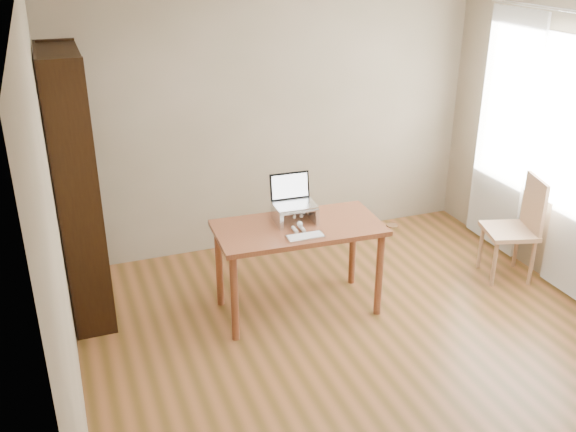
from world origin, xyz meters
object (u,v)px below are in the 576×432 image
object	(u,v)px
laptop	(292,197)
keyboard	(305,237)
cat	(290,213)
chair	(517,224)
desk	(298,238)
bookshelf	(77,189)

from	to	relation	value
laptop	keyboard	size ratio (longest dim) A/B	1.17
cat	chair	distance (m)	2.07
laptop	keyboard	world-z (taller)	laptop
keyboard	chair	bearing A→B (deg)	3.78
desk	laptop	distance (m)	0.33
laptop	keyboard	bearing A→B (deg)	-92.37
laptop	cat	world-z (taller)	laptop
laptop	keyboard	distance (m)	0.40
chair	cat	bearing A→B (deg)	-170.78
bookshelf	laptop	xyz separation A→B (m)	(1.57, -0.47, -0.11)
bookshelf	desk	bearing A→B (deg)	-21.24
bookshelf	cat	distance (m)	1.64
bookshelf	cat	size ratio (longest dim) A/B	4.41
desk	chair	bearing A→B (deg)	-1.36
keyboard	desk	bearing A→B (deg)	83.40
laptop	chair	xyz separation A→B (m)	(2.00, -0.28, -0.44)
laptop	cat	size ratio (longest dim) A/B	0.70
desk	cat	distance (m)	0.21
desk	keyboard	world-z (taller)	keyboard
keyboard	chair	world-z (taller)	chair
desk	cat	bearing A→B (deg)	108.56
bookshelf	keyboard	distance (m)	1.78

